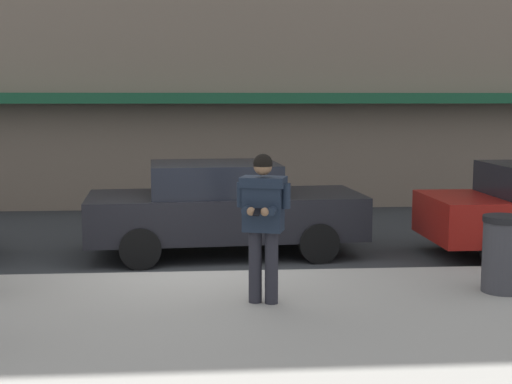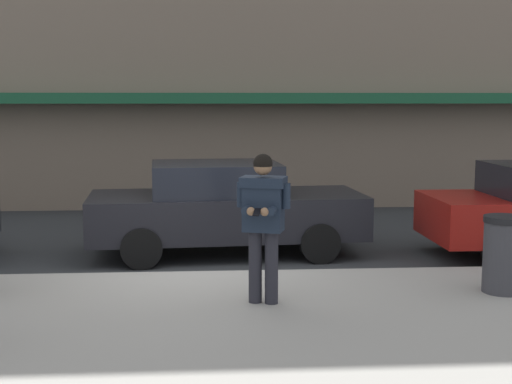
{
  "view_description": "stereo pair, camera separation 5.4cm",
  "coord_description": "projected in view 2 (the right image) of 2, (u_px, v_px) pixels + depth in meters",
  "views": [
    {
      "loc": [
        0.17,
        -10.17,
        2.58
      ],
      "look_at": [
        0.79,
        -1.85,
        1.49
      ],
      "focal_mm": 50.0,
      "sensor_mm": 36.0,
      "label": 1
    },
    {
      "loc": [
        0.22,
        -10.18,
        2.58
      ],
      "look_at": [
        0.79,
        -1.85,
        1.49
      ],
      "focal_mm": 50.0,
      "sensor_mm": 36.0,
      "label": 2
    }
  ],
  "objects": [
    {
      "name": "ground_plane",
      "position": [
        194.0,
        277.0,
        10.39
      ],
      "size": [
        80.0,
        80.0,
        0.0
      ],
      "primitive_type": "plane",
      "color": "#2B2D30"
    },
    {
      "name": "sidewalk",
      "position": [
        282.0,
        335.0,
        7.62
      ],
      "size": [
        32.0,
        5.3,
        0.14
      ],
      "primitive_type": "cube",
      "color": "#99968E",
      "rests_on": "ground"
    },
    {
      "name": "trash_bin",
      "position": [
        504.0,
        254.0,
        9.01
      ],
      "size": [
        0.55,
        0.55,
        0.98
      ],
      "color": "#38383D",
      "rests_on": "sidewalk"
    },
    {
      "name": "parked_sedan_mid",
      "position": [
        224.0,
        208.0,
        11.84
      ],
      "size": [
        4.62,
        2.18,
        1.54
      ],
      "color": "black",
      "rests_on": "ground"
    },
    {
      "name": "man_texting_on_phone",
      "position": [
        263.0,
        212.0,
        8.45
      ],
      "size": [
        0.63,
        0.64,
        1.81
      ],
      "color": "#23232B",
      "rests_on": "sidewalk"
    },
    {
      "name": "curb_paint_line",
      "position": [
        262.0,
        275.0,
        10.5
      ],
      "size": [
        28.0,
        0.12,
        0.01
      ],
      "primitive_type": "cube",
      "color": "silver",
      "rests_on": "ground"
    }
  ]
}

